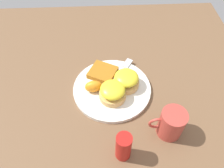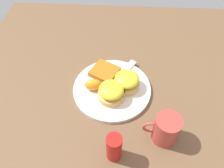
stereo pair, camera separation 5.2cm
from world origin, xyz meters
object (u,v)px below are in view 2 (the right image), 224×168
(cup, at_px, (166,129))
(sandwich_benedict_right, at_px, (127,81))
(condiment_bottle, at_px, (114,148))
(hashbrown_patty, at_px, (105,72))
(orange_wedge, at_px, (93,85))
(sandwich_benedict_left, at_px, (113,92))
(fork, at_px, (120,76))

(cup, bearing_deg, sandwich_benedict_right, -57.28)
(cup, relative_size, condiment_bottle, 1.01)
(hashbrown_patty, xyz_separation_m, orange_wedge, (0.03, 0.07, 0.01))
(sandwich_benedict_left, bearing_deg, condiment_bottle, 94.18)
(sandwich_benedict_right, xyz_separation_m, fork, (0.02, -0.04, -0.03))
(sandwich_benedict_right, height_order, hashbrown_patty, sandwich_benedict_right)
(sandwich_benedict_right, distance_m, cup, 0.21)
(cup, bearing_deg, sandwich_benedict_left, -39.03)
(hashbrown_patty, xyz_separation_m, cup, (-0.20, 0.24, 0.03))
(sandwich_benedict_left, relative_size, condiment_bottle, 0.85)
(fork, relative_size, cup, 1.85)
(sandwich_benedict_right, bearing_deg, condiment_bottle, 82.83)
(hashbrown_patty, relative_size, condiment_bottle, 0.86)
(cup, xyz_separation_m, condiment_bottle, (0.15, 0.07, 0.00))
(sandwich_benedict_right, bearing_deg, fork, -60.04)
(fork, height_order, cup, cup)
(sandwich_benedict_left, xyz_separation_m, hashbrown_patty, (0.04, -0.11, -0.02))
(sandwich_benedict_left, relative_size, orange_wedge, 1.53)
(hashbrown_patty, bearing_deg, sandwich_benedict_right, 145.49)
(condiment_bottle, bearing_deg, fork, -91.20)
(sandwich_benedict_right, height_order, condiment_bottle, condiment_bottle)
(hashbrown_patty, distance_m, orange_wedge, 0.08)
(fork, bearing_deg, orange_wedge, 34.26)
(orange_wedge, bearing_deg, sandwich_benedict_right, -171.15)
(orange_wedge, bearing_deg, hashbrown_patty, -114.14)
(orange_wedge, bearing_deg, condiment_bottle, 110.08)
(sandwich_benedict_right, relative_size, cup, 0.85)
(sandwich_benedict_right, xyz_separation_m, condiment_bottle, (0.03, 0.25, 0.01))
(hashbrown_patty, height_order, orange_wedge, orange_wedge)
(fork, relative_size, condiment_bottle, 1.86)
(orange_wedge, height_order, cup, cup)
(cup, bearing_deg, fork, -57.80)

